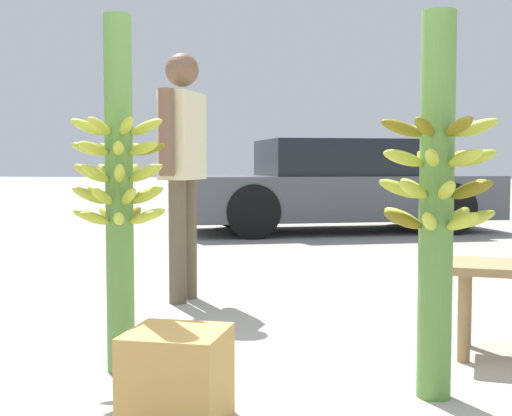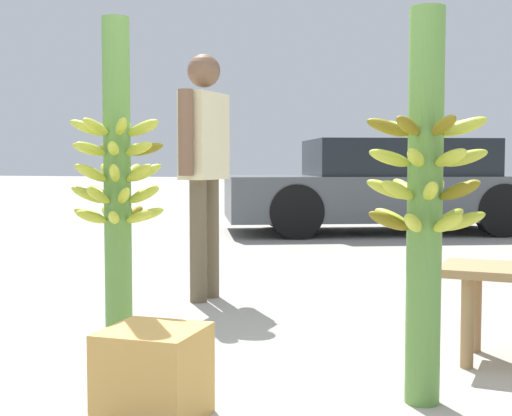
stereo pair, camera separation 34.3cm
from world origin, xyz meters
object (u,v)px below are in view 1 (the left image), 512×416
(produce_crate, at_px, (177,378))
(banana_stalk_center, at_px, (436,197))
(parked_car, at_px, (339,186))
(vendor_person, at_px, (182,154))
(banana_stalk_left, at_px, (119,188))

(produce_crate, bearing_deg, banana_stalk_center, 29.19)
(banana_stalk_center, distance_m, produce_crate, 1.23)
(banana_stalk_center, relative_size, parked_car, 0.34)
(vendor_person, bearing_deg, banana_stalk_left, -166.77)
(vendor_person, bearing_deg, parked_car, -1.06)
(parked_car, xyz_separation_m, produce_crate, (0.15, -7.46, -0.45))
(banana_stalk_left, relative_size, banana_stalk_center, 1.04)
(vendor_person, xyz_separation_m, parked_car, (0.55, 5.23, -0.39))
(parked_car, height_order, produce_crate, parked_car)
(banana_stalk_center, bearing_deg, vendor_person, 133.46)
(banana_stalk_left, bearing_deg, vendor_person, 98.26)
(banana_stalk_center, bearing_deg, banana_stalk_left, 177.16)
(banana_stalk_center, relative_size, vendor_person, 0.92)
(banana_stalk_left, height_order, banana_stalk_center, banana_stalk_left)
(banana_stalk_center, height_order, parked_car, banana_stalk_center)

